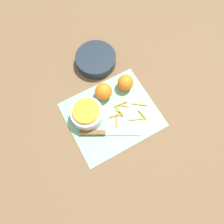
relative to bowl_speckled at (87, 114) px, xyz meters
The scene contains 8 objects.
ground_plane 0.12m from the bowl_speckled, 23.11° to the right, with size 4.00×4.00×0.00m, color brown.
cutting_board 0.12m from the bowl_speckled, 23.11° to the right, with size 0.40×0.34×0.01m.
bowl_speckled is the anchor object (origin of this frame).
bowl_dark 0.30m from the bowl_speckled, 55.01° to the left, with size 0.20×0.20×0.05m.
knife 0.10m from the bowl_speckled, 84.02° to the right, with size 0.25×0.15×0.02m.
orange_left 0.23m from the bowl_speckled, 12.83° to the left, with size 0.07×0.07×0.07m.
orange_right 0.13m from the bowl_speckled, 27.53° to the left, with size 0.08×0.08×0.08m.
peel_pile 0.19m from the bowl_speckled, 21.81° to the right, with size 0.18×0.13×0.01m.
Camera 1 is at (-0.17, -0.31, 0.95)m, focal length 35.00 mm.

